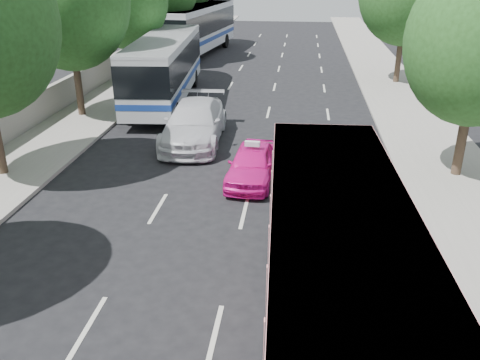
# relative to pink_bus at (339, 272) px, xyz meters

# --- Properties ---
(ground) EXTENTS (120.00, 120.00, 0.00)m
(ground) POSITION_rel_pink_bus_xyz_m (-3.54, 2.33, -2.13)
(ground) COLOR black
(ground) RESTS_ON ground
(sidewalk_left) EXTENTS (4.00, 90.00, 0.15)m
(sidewalk_left) POSITION_rel_pink_bus_xyz_m (-12.04, 22.33, -2.06)
(sidewalk_left) COLOR #9E998E
(sidewalk_left) RESTS_ON ground
(sidewalk_right) EXTENTS (4.00, 90.00, 0.12)m
(sidewalk_right) POSITION_rel_pink_bus_xyz_m (4.96, 22.33, -2.07)
(sidewalk_right) COLOR #9E998E
(sidewalk_right) RESTS_ON ground
(low_wall) EXTENTS (0.30, 90.00, 1.50)m
(low_wall) POSITION_rel_pink_bus_xyz_m (-13.84, 22.33, -1.23)
(low_wall) COLOR #9E998E
(low_wall) RESTS_ON sidewalk_left
(pink_bus) EXTENTS (3.17, 10.83, 3.42)m
(pink_bus) POSITION_rel_pink_bus_xyz_m (0.00, 0.00, 0.00)
(pink_bus) COLOR pink
(pink_bus) RESTS_ON ground
(pink_taxi) EXTENTS (1.87, 4.13, 1.38)m
(pink_taxi) POSITION_rel_pink_bus_xyz_m (-2.54, 9.02, -1.44)
(pink_taxi) COLOR #ED1494
(pink_taxi) RESTS_ON ground
(white_pickup) EXTENTS (2.75, 6.23, 1.78)m
(white_pickup) POSITION_rel_pink_bus_xyz_m (-5.54, 13.12, -1.24)
(white_pickup) COLOR silver
(white_pickup) RESTS_ON ground
(tour_coach_front) EXTENTS (3.60, 12.35, 3.65)m
(tour_coach_front) POSITION_rel_pink_bus_xyz_m (-8.56, 19.80, 0.06)
(tour_coach_front) COLOR silver
(tour_coach_front) RESTS_ON ground
(tour_coach_rear) EXTENTS (4.60, 13.79, 4.05)m
(tour_coach_rear) POSITION_rel_pink_bus_xyz_m (-9.84, 35.75, 0.31)
(tour_coach_rear) COLOR silver
(tour_coach_rear) RESTS_ON ground
(taxi_roof_sign) EXTENTS (0.56, 0.21, 0.18)m
(taxi_roof_sign) POSITION_rel_pink_bus_xyz_m (-2.54, 9.02, -0.67)
(taxi_roof_sign) COLOR silver
(taxi_roof_sign) RESTS_ON pink_taxi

